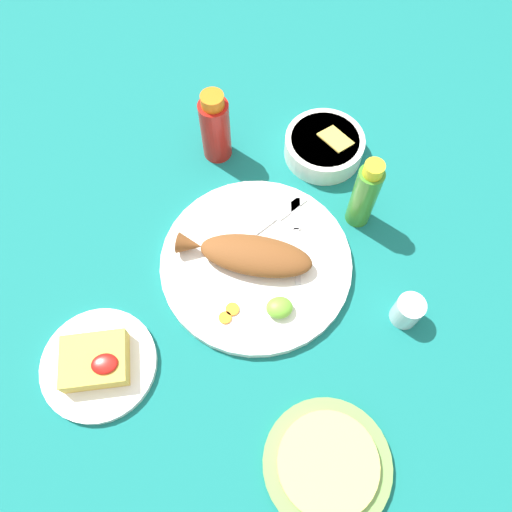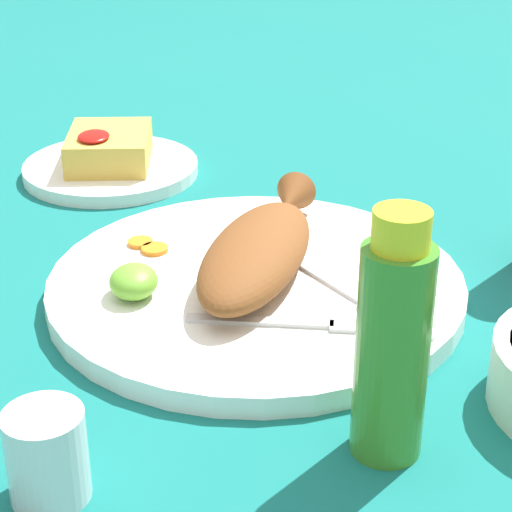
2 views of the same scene
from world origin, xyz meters
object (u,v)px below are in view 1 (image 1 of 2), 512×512
Objects in this scene: fried_fish at (250,255)px; salt_cup at (407,312)px; main_plate at (256,263)px; guacamole_bowl at (324,145)px; fork_near at (274,220)px; fork_far at (297,234)px; hot_sauce_bottle_green at (365,195)px; tortilla_plate at (327,464)px; side_plate_fries at (99,364)px; hot_sauce_bottle_red at (215,128)px.

fried_fish is 0.29m from salt_cup.
fried_fish reaches higher than main_plate.
guacamole_bowl is (-0.08, 0.37, 0.00)m from salt_cup.
fork_near reaches higher than main_plate.
fork_far is 1.15× the size of guacamole_bowl.
fried_fish is 0.23m from hot_sauce_bottle_green.
guacamole_bowl is at bearing 80.03° from tortilla_plate.
guacamole_bowl is 0.60m from tortilla_plate.
fork_near is 0.05m from fork_far.
side_plate_fries and tortilla_plate have the same top height.
hot_sauce_bottle_green is (0.25, -0.19, 0.00)m from hot_sauce_bottle_red.
salt_cup is 0.38m from guacamole_bowl.
side_plate_fries is at bearing -119.67° from hot_sauce_bottle_red.
main_plate is 0.09m from fork_far.
salt_cup is (0.25, -0.13, 0.02)m from main_plate.
hot_sauce_bottle_red is at bearing 115.40° from fried_fish.
hot_sauce_bottle_green is 1.06× the size of guacamole_bowl.
guacamole_bowl is (0.22, -0.03, -0.05)m from hot_sauce_bottle_red.
hot_sauce_bottle_red is 1.01× the size of guacamole_bowl.
salt_cup is at bearing 50.96° from tortilla_plate.
main_plate is 1.81× the size of side_plate_fries.
hot_sauce_bottle_red reaches higher than side_plate_fries.
hot_sauce_bottle_green is (0.22, 0.07, 0.04)m from fried_fish.
guacamole_bowl reaches higher than tortilla_plate.
main_plate is 0.36m from tortilla_plate.
salt_cup is (0.04, -0.21, -0.05)m from hot_sauce_bottle_green.
hot_sauce_bottle_red is 0.49m from side_plate_fries.
side_plate_fries is 0.41m from tortilla_plate.
guacamole_bowl reaches higher than fork_near.
fork_far is at bearing 28.39° from main_plate.
guacamole_bowl is at bearing 103.41° from hot_sauce_bottle_green.
hot_sauce_bottle_green is (0.21, 0.08, 0.07)m from main_plate.
tortilla_plate is at bearing -79.76° from hot_sauce_bottle_red.
main_plate is 0.03m from fried_fish.
fried_fish is 0.10m from fork_near.
fork_near is 0.20m from guacamole_bowl.
main_plate is 2.18× the size of fork_near.
hot_sauce_bottle_green is 0.87× the size of side_plate_fries.
fork_far reaches higher than tortilla_plate.
fried_fish is 1.57× the size of guacamole_bowl.
hot_sauce_bottle_green is 0.22m from salt_cup.
hot_sauce_bottle_green is at bearing -36.84° from hot_sauce_bottle_red.
main_plate is at bearing -125.74° from guacamole_bowl.
hot_sauce_bottle_green is 2.83× the size of salt_cup.
salt_cup is (0.26, -0.14, -0.01)m from fried_fish.
fried_fish is 1.56× the size of fork_near.
fork_near is 0.81× the size of tortilla_plate.
tortilla_plate is (-0.10, -0.59, -0.02)m from guacamole_bowl.
hot_sauce_bottle_green reaches higher than main_plate.
hot_sauce_bottle_green is (0.13, 0.03, 0.06)m from fork_far.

